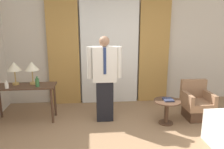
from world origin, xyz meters
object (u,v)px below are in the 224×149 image
at_px(bottle_by_lamp, 37,82).
at_px(armchair, 196,104).
at_px(person, 105,76).
at_px(table_lamp_right, 32,67).
at_px(desk, 24,91).
at_px(bottle_near_edge, 7,85).
at_px(table_lamp_left, 14,67).
at_px(book, 168,100).
at_px(side_table, 167,108).

height_order(bottle_by_lamp, armchair, bottle_by_lamp).
bearing_deg(person, table_lamp_right, 170.67).
xyz_separation_m(desk, table_lamp_right, (0.17, 0.08, 0.49)).
bearing_deg(bottle_near_edge, table_lamp_left, 70.81).
relative_size(desk, bottle_near_edge, 8.00).
relative_size(bottle_by_lamp, book, 0.98).
height_order(table_lamp_left, book, table_lamp_left).
bearing_deg(table_lamp_left, bottle_near_edge, -109.19).
relative_size(table_lamp_left, bottle_near_edge, 2.97).
height_order(table_lamp_left, side_table, table_lamp_left).
relative_size(person, armchair, 2.19).
relative_size(bottle_near_edge, person, 0.09).
height_order(bottle_near_edge, person, person).
xyz_separation_m(bottle_near_edge, person, (1.92, 0.01, 0.13)).
distance_m(person, armchair, 2.08).
xyz_separation_m(bottle_by_lamp, side_table, (2.59, -0.33, -0.51)).
height_order(side_table, book, book).
height_order(desk, bottle_by_lamp, bottle_by_lamp).
height_order(table_lamp_right, bottle_near_edge, table_lamp_right).
bearing_deg(side_table, book, 32.67).
bearing_deg(book, side_table, -147.33).
bearing_deg(desk, table_lamp_left, 154.34).
distance_m(bottle_near_edge, person, 1.93).
bearing_deg(armchair, side_table, -164.14).
bearing_deg(person, bottle_by_lamp, 177.71).
relative_size(table_lamp_left, bottle_by_lamp, 2.25).
relative_size(side_table, book, 2.48).
xyz_separation_m(table_lamp_left, bottle_by_lamp, (0.48, -0.19, -0.28)).
distance_m(bottle_by_lamp, armchair, 3.37).
distance_m(side_table, book, 0.17).
height_order(bottle_by_lamp, side_table, bottle_by_lamp).
height_order(desk, book, desk).
height_order(table_lamp_left, bottle_near_edge, table_lamp_left).
bearing_deg(person, armchair, -2.06).
bearing_deg(person, desk, 174.50).
height_order(armchair, book, armchair).
xyz_separation_m(bottle_near_edge, book, (3.18, -0.25, -0.32)).
relative_size(bottle_near_edge, book, 0.75).
bearing_deg(bottle_by_lamp, bottle_near_edge, -173.40).
distance_m(desk, bottle_near_edge, 0.37).
xyz_separation_m(person, side_table, (1.24, -0.28, -0.62)).
bearing_deg(armchair, person, 177.94).
bearing_deg(bottle_by_lamp, table_lamp_right, 124.71).
relative_size(bottle_near_edge, bottle_by_lamp, 0.76).
distance_m(table_lamp_left, book, 3.20).
xyz_separation_m(bottle_near_edge, bottle_by_lamp, (0.57, 0.07, 0.02)).
xyz_separation_m(desk, bottle_near_edge, (-0.26, -0.17, 0.19)).
relative_size(table_lamp_left, armchair, 0.59).
xyz_separation_m(desk, book, (2.92, -0.42, -0.13)).
xyz_separation_m(desk, bottle_by_lamp, (0.31, -0.11, 0.21)).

